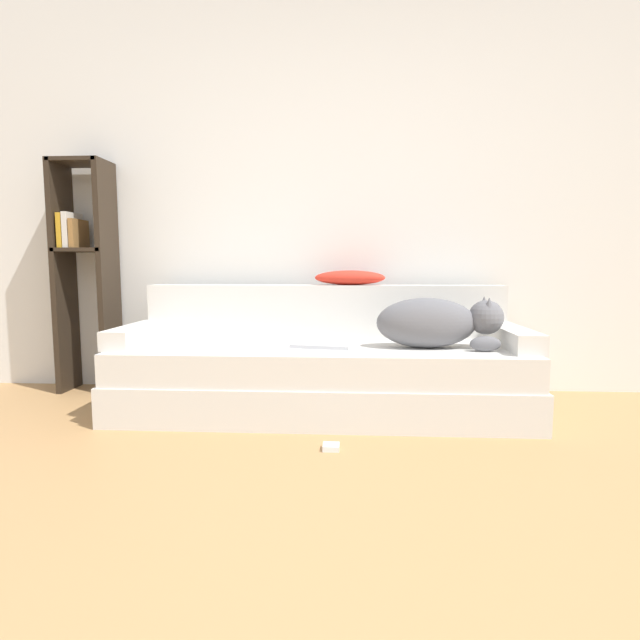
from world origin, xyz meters
TOP-DOWN VIEW (x-y plane):
  - wall_back at (0.00, 2.46)m, footprint 6.87×0.06m
  - couch at (-0.15, 1.89)m, footprint 2.27×0.84m
  - couch_backrest at (-0.15, 2.23)m, footprint 2.23×0.15m
  - couch_arm_left at (-1.21, 1.88)m, footprint 0.15×0.65m
  - couch_arm_right at (0.91, 1.88)m, footprint 0.15×0.65m
  - dog at (0.49, 1.80)m, footprint 0.68×0.26m
  - laptop at (-0.13, 1.83)m, footprint 0.36×0.29m
  - throw_pillow at (0.01, 2.25)m, footprint 0.44×0.18m
  - bookshelf at (-1.72, 2.27)m, footprint 0.34×0.26m
  - power_adapter at (-0.06, 1.27)m, footprint 0.07×0.07m

SIDE VIEW (x-z plane):
  - power_adapter at x=-0.06m, z-range 0.00..0.02m
  - couch at x=-0.15m, z-range 0.00..0.38m
  - laptop at x=-0.13m, z-range 0.38..0.40m
  - couch_arm_left at x=-1.21m, z-range 0.38..0.49m
  - couch_arm_right at x=0.91m, z-range 0.38..0.49m
  - dog at x=0.49m, z-range 0.39..0.66m
  - couch_backrest at x=-0.15m, z-range 0.38..0.71m
  - throw_pillow at x=0.01m, z-range 0.71..0.80m
  - bookshelf at x=-1.72m, z-range 0.08..1.59m
  - wall_back at x=0.00m, z-range 0.00..2.70m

